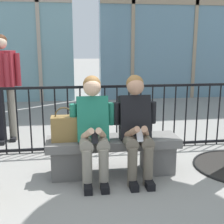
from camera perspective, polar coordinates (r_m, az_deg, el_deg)
The scene contains 7 objects.
ground_plane at distance 3.81m, azimuth 0.22°, elevation -11.40°, with size 60.00×60.00×0.00m, color gray.
stone_bench at distance 3.71m, azimuth 0.22°, elevation -7.57°, with size 1.60×0.44×0.45m.
seated_person_with_phone at distance 3.45m, azimuth -3.59°, elevation -2.58°, with size 0.52×0.66×1.21m.
seated_person_companion at distance 3.52m, azimuth 4.57°, elevation -2.27°, with size 0.52×0.66×1.21m.
handbag_on_bench at distance 3.56m, azimuth -9.03°, elevation -2.99°, with size 0.30×0.18×0.40m.
bystander_at_railing at distance 5.13m, azimuth -19.87°, elevation 5.74°, with size 0.55×0.30×1.71m.
plaza_railing at distance 4.45m, azimuth -1.36°, elevation -1.07°, with size 9.70×0.04×0.98m.
Camera 1 is at (-0.50, -3.44, 1.56)m, focal length 48.32 mm.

